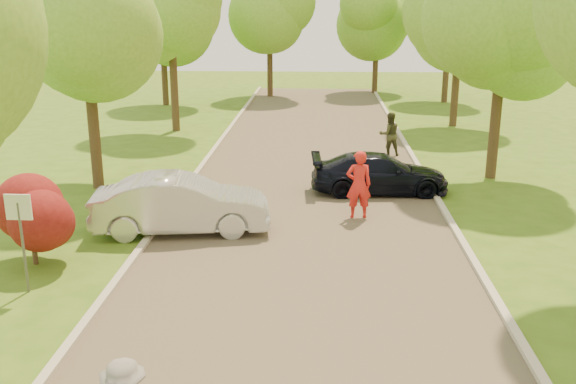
% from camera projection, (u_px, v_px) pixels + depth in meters
% --- Properties ---
extents(road, '(8.00, 60.00, 0.01)m').
position_uv_depth(road, '(305.00, 232.00, 17.24)').
color(road, '#4C4438').
rests_on(road, ground).
extents(curb_left, '(0.18, 60.00, 0.12)m').
position_uv_depth(curb_left, '(156.00, 228.00, 17.43)').
color(curb_left, '#B2AD9E').
rests_on(curb_left, ground).
extents(curb_right, '(0.18, 60.00, 0.12)m').
position_uv_depth(curb_right, '(457.00, 233.00, 17.02)').
color(curb_right, '#B2AD9E').
rests_on(curb_right, ground).
extents(street_sign, '(0.55, 0.06, 2.17)m').
position_uv_depth(street_sign, '(20.00, 223.00, 13.26)').
color(street_sign, '#59595E').
rests_on(street_sign, ground).
extents(red_shrub, '(1.70, 1.70, 1.95)m').
position_uv_depth(red_shrub, '(31.00, 220.00, 14.86)').
color(red_shrub, '#382619').
rests_on(red_shrub, ground).
extents(tree_l_midb, '(4.30, 4.20, 6.62)m').
position_uv_depth(tree_l_midb, '(93.00, 47.00, 20.12)').
color(tree_l_midb, '#382619').
rests_on(tree_l_midb, ground).
extents(tree_l_far, '(4.92, 4.80, 7.79)m').
position_uv_depth(tree_l_far, '(175.00, 13.00, 29.42)').
color(tree_l_far, '#382619').
rests_on(tree_l_far, ground).
extents(tree_r_midb, '(4.51, 4.40, 7.01)m').
position_uv_depth(tree_r_midb, '(509.00, 36.00, 21.27)').
color(tree_r_midb, '#382619').
rests_on(tree_r_midb, ground).
extents(tree_r_far, '(5.33, 5.20, 8.34)m').
position_uv_depth(tree_r_far, '(466.00, 5.00, 30.55)').
color(tree_r_far, '#382619').
rests_on(tree_r_far, ground).
extents(tree_bg_a, '(5.12, 5.00, 7.72)m').
position_uv_depth(tree_bg_a, '(165.00, 14.00, 37.25)').
color(tree_bg_a, '#382619').
rests_on(tree_bg_a, ground).
extents(tree_bg_b, '(5.12, 5.00, 7.95)m').
position_uv_depth(tree_bg_b, '(454.00, 10.00, 38.24)').
color(tree_bg_b, '#382619').
rests_on(tree_bg_b, ground).
extents(tree_bg_c, '(4.92, 4.80, 7.33)m').
position_uv_depth(tree_bg_c, '(273.00, 18.00, 40.86)').
color(tree_bg_c, '#382619').
rests_on(tree_bg_c, ground).
extents(tree_bg_d, '(5.12, 5.00, 7.72)m').
position_uv_depth(tree_bg_d, '(381.00, 12.00, 42.34)').
color(tree_bg_d, '#382619').
rests_on(tree_bg_d, ground).
extents(silver_sedan, '(4.86, 2.26, 1.54)m').
position_uv_depth(silver_sedan, '(181.00, 204.00, 17.10)').
color(silver_sedan, '#B6B6BB').
rests_on(silver_sedan, ground).
extents(dark_sedan, '(4.49, 2.02, 1.28)m').
position_uv_depth(dark_sedan, '(379.00, 173.00, 20.70)').
color(dark_sedan, black).
rests_on(dark_sedan, ground).
extents(person_striped, '(0.76, 0.54, 1.97)m').
position_uv_depth(person_striped, '(359.00, 185.00, 18.14)').
color(person_striped, red).
rests_on(person_striped, ground).
extents(person_olive, '(0.98, 0.84, 1.76)m').
position_uv_depth(person_olive, '(389.00, 134.00, 25.62)').
color(person_olive, '#343721').
rests_on(person_olive, ground).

